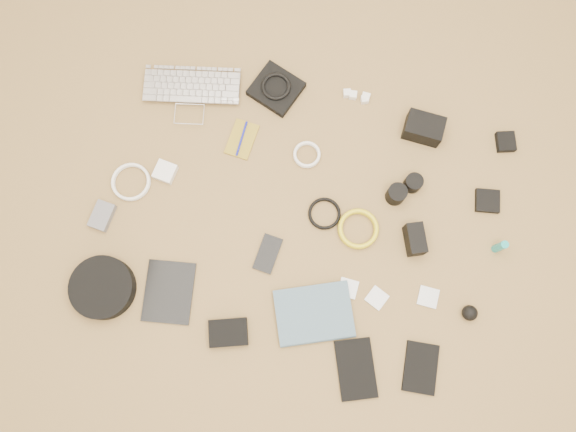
% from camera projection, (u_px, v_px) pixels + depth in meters
% --- Properties ---
extents(room_shell, '(4.04, 4.04, 2.58)m').
position_uv_depth(room_shell, '(300.00, 16.00, 0.74)').
color(room_shell, olive).
rests_on(room_shell, ground).
extents(laptop, '(0.39, 0.31, 0.03)m').
position_uv_depth(laptop, '(191.00, 99.00, 2.04)').
color(laptop, silver).
rests_on(laptop, ground).
extents(headphone_pouch, '(0.21, 0.20, 0.03)m').
position_uv_depth(headphone_pouch, '(276.00, 89.00, 2.05)').
color(headphone_pouch, black).
rests_on(headphone_pouch, ground).
extents(headphones, '(0.13, 0.13, 0.01)m').
position_uv_depth(headphones, '(276.00, 86.00, 2.03)').
color(headphones, black).
rests_on(headphones, headphone_pouch).
extents(charger_a, '(0.03, 0.03, 0.03)m').
position_uv_depth(charger_a, '(353.00, 95.00, 2.05)').
color(charger_a, white).
rests_on(charger_a, ground).
extents(charger_b, '(0.03, 0.03, 0.02)m').
position_uv_depth(charger_b, '(347.00, 93.00, 2.05)').
color(charger_b, white).
rests_on(charger_b, ground).
extents(charger_c, '(0.03, 0.03, 0.03)m').
position_uv_depth(charger_c, '(365.00, 97.00, 2.04)').
color(charger_c, white).
rests_on(charger_c, ground).
extents(charger_d, '(0.03, 0.03, 0.02)m').
position_uv_depth(charger_d, '(365.00, 100.00, 2.04)').
color(charger_d, white).
rests_on(charger_d, ground).
extents(dslr_camera, '(0.14, 0.10, 0.08)m').
position_uv_depth(dslr_camera, '(424.00, 128.00, 1.99)').
color(dslr_camera, black).
rests_on(dslr_camera, ground).
extents(lens_pouch, '(0.08, 0.09, 0.03)m').
position_uv_depth(lens_pouch, '(506.00, 142.00, 2.01)').
color(lens_pouch, black).
rests_on(lens_pouch, ground).
extents(notebook_olive, '(0.10, 0.15, 0.01)m').
position_uv_depth(notebook_olive, '(242.00, 139.00, 2.02)').
color(notebook_olive, olive).
rests_on(notebook_olive, ground).
extents(pen_blue, '(0.01, 0.13, 0.01)m').
position_uv_depth(pen_blue, '(242.00, 139.00, 2.01)').
color(pen_blue, '#13179D').
rests_on(pen_blue, notebook_olive).
extents(cable_white_a, '(0.10, 0.10, 0.01)m').
position_uv_depth(cable_white_a, '(307.00, 155.00, 2.00)').
color(cable_white_a, white).
rests_on(cable_white_a, ground).
extents(lens_a, '(0.08, 0.08, 0.07)m').
position_uv_depth(lens_a, '(396.00, 194.00, 1.94)').
color(lens_a, black).
rests_on(lens_a, ground).
extents(lens_b, '(0.08, 0.08, 0.06)m').
position_uv_depth(lens_b, '(413.00, 183.00, 1.96)').
color(lens_b, black).
rests_on(lens_b, ground).
extents(card_reader, '(0.09, 0.09, 0.02)m').
position_uv_depth(card_reader, '(487.00, 201.00, 1.96)').
color(card_reader, black).
rests_on(card_reader, ground).
extents(power_brick, '(0.08, 0.08, 0.03)m').
position_uv_depth(power_brick, '(165.00, 172.00, 1.98)').
color(power_brick, white).
rests_on(power_brick, ground).
extents(cable_white_b, '(0.15, 0.15, 0.01)m').
position_uv_depth(cable_white_b, '(131.00, 182.00, 1.98)').
color(cable_white_b, white).
rests_on(cable_white_b, ground).
extents(cable_black, '(0.12, 0.12, 0.01)m').
position_uv_depth(cable_black, '(324.00, 214.00, 1.96)').
color(cable_black, black).
rests_on(cable_black, ground).
extents(cable_yellow, '(0.18, 0.18, 0.02)m').
position_uv_depth(cable_yellow, '(358.00, 229.00, 1.94)').
color(cable_yellow, gold).
rests_on(cable_yellow, ground).
extents(flash, '(0.09, 0.12, 0.08)m').
position_uv_depth(flash, '(415.00, 239.00, 1.90)').
color(flash, black).
rests_on(flash, ground).
extents(lens_cleaner, '(0.03, 0.03, 0.09)m').
position_uv_depth(lens_cleaner, '(500.00, 247.00, 1.89)').
color(lens_cleaner, teal).
rests_on(lens_cleaner, ground).
extents(battery_charger, '(0.08, 0.11, 0.03)m').
position_uv_depth(battery_charger, '(102.00, 216.00, 1.95)').
color(battery_charger, '#5E5E63').
rests_on(battery_charger, ground).
extents(tablet, '(0.19, 0.23, 0.01)m').
position_uv_depth(tablet, '(169.00, 292.00, 1.90)').
color(tablet, black).
rests_on(tablet, ground).
extents(phone, '(0.08, 0.14, 0.01)m').
position_uv_depth(phone, '(268.00, 254.00, 1.93)').
color(phone, black).
rests_on(phone, ground).
extents(filter_case_left, '(0.07, 0.07, 0.01)m').
position_uv_depth(filter_case_left, '(348.00, 288.00, 1.90)').
color(filter_case_left, silver).
rests_on(filter_case_left, ground).
extents(filter_case_mid, '(0.08, 0.08, 0.01)m').
position_uv_depth(filter_case_mid, '(377.00, 298.00, 1.90)').
color(filter_case_mid, silver).
rests_on(filter_case_mid, ground).
extents(filter_case_right, '(0.07, 0.07, 0.01)m').
position_uv_depth(filter_case_right, '(428.00, 297.00, 1.90)').
color(filter_case_right, silver).
rests_on(filter_case_right, ground).
extents(air_blower, '(0.06, 0.06, 0.05)m').
position_uv_depth(air_blower, '(470.00, 313.00, 1.86)').
color(air_blower, black).
rests_on(air_blower, ground).
extents(headphone_case, '(0.25, 0.25, 0.06)m').
position_uv_depth(headphone_case, '(103.00, 288.00, 1.88)').
color(headphone_case, black).
rests_on(headphone_case, ground).
extents(drive_case, '(0.15, 0.12, 0.03)m').
position_uv_depth(drive_case, '(228.00, 333.00, 1.86)').
color(drive_case, black).
rests_on(drive_case, ground).
extents(paperback, '(0.30, 0.27, 0.03)m').
position_uv_depth(paperback, '(318.00, 342.00, 1.86)').
color(paperback, '#445F73').
rests_on(paperback, ground).
extents(notebook_black_a, '(0.18, 0.22, 0.01)m').
position_uv_depth(notebook_black_a, '(356.00, 369.00, 1.84)').
color(notebook_black_a, black).
rests_on(notebook_black_a, ground).
extents(notebook_black_b, '(0.12, 0.17, 0.01)m').
position_uv_depth(notebook_black_b, '(421.00, 368.00, 1.84)').
color(notebook_black_b, black).
rests_on(notebook_black_b, ground).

